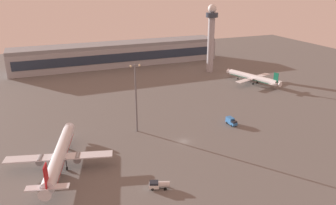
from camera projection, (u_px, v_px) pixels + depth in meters
name	position (u px, v px, depth m)	size (l,w,h in m)	color
ground_plane	(184.00, 141.00, 130.97)	(416.00, 416.00, 0.00)	#605E5B
terminal_building	(118.00, 54.00, 246.34)	(151.25, 22.40, 16.40)	#9EA3AD
control_tower	(211.00, 34.00, 221.63)	(8.00, 8.00, 45.00)	#A8A8B2
airplane_taxiway_distant	(59.00, 156.00, 111.45)	(35.14, 44.78, 11.65)	silver
airplane_far_stand	(253.00, 78.00, 202.98)	(29.52, 37.53, 9.89)	white
catering_truck	(231.00, 121.00, 145.73)	(2.84, 5.84, 3.05)	#3372BF
fuel_truck	(159.00, 184.00, 101.10)	(6.64, 4.16, 2.35)	white
apron_light_east	(136.00, 95.00, 134.28)	(4.80, 0.90, 28.76)	slate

